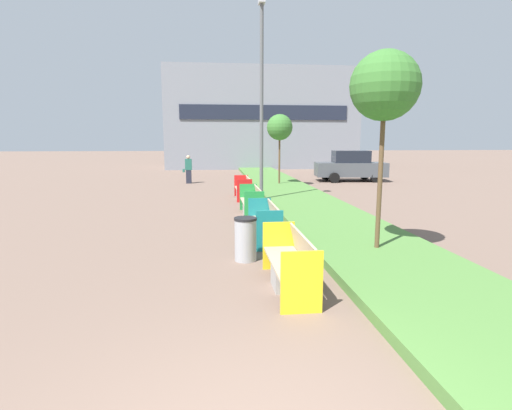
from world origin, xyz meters
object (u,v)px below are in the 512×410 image
(bench_yellow_frame, at_px, (291,267))
(bench_red_frame, at_px, (244,191))
(bench_teal_frame, at_px, (266,226))
(bench_green_frame, at_px, (252,204))
(sapling_tree_near, at_px, (385,87))
(parked_car_distant, at_px, (350,166))
(sapling_tree_far, at_px, (280,128))
(litter_bin, at_px, (246,239))
(street_lamp_post, at_px, (262,94))
(pedestrian_walking, at_px, (188,169))

(bench_yellow_frame, distance_m, bench_red_frame, 10.46)
(bench_teal_frame, distance_m, bench_green_frame, 3.45)
(sapling_tree_near, height_order, parked_car_distant, sapling_tree_near)
(bench_red_frame, distance_m, sapling_tree_far, 5.62)
(bench_teal_frame, relative_size, litter_bin, 2.17)
(street_lamp_post, bearing_deg, litter_bin, -99.36)
(bench_yellow_frame, distance_m, pedestrian_walking, 17.18)
(bench_yellow_frame, relative_size, sapling_tree_far, 0.55)
(bench_teal_frame, relative_size, bench_red_frame, 1.03)
(bench_green_frame, bearing_deg, sapling_tree_far, 74.41)
(pedestrian_walking, height_order, parked_car_distant, parked_car_distant)
(bench_teal_frame, distance_m, sapling_tree_near, 4.22)
(bench_green_frame, bearing_deg, bench_yellow_frame, -90.01)
(street_lamp_post, bearing_deg, sapling_tree_near, -77.62)
(litter_bin, relative_size, parked_car_distant, 0.21)
(bench_yellow_frame, height_order, litter_bin, bench_yellow_frame)
(bench_red_frame, relative_size, street_lamp_post, 0.25)
(parked_car_distant, bearing_deg, street_lamp_post, -122.50)
(bench_yellow_frame, distance_m, bench_green_frame, 6.71)
(litter_bin, bearing_deg, sapling_tree_far, 77.59)
(parked_car_distant, bearing_deg, bench_yellow_frame, -105.91)
(parked_car_distant, bearing_deg, bench_teal_frame, -110.46)
(parked_car_distant, bearing_deg, bench_red_frame, -129.92)
(bench_green_frame, bearing_deg, street_lamp_post, 76.28)
(bench_green_frame, xyz_separation_m, pedestrian_walking, (-2.71, 10.25, 0.45))
(parked_car_distant, bearing_deg, sapling_tree_far, -146.98)
(bench_red_frame, distance_m, pedestrian_walking, 7.06)
(bench_yellow_frame, xyz_separation_m, street_lamp_post, (0.61, 9.22, 3.86))
(bench_yellow_frame, distance_m, parked_car_distant, 18.59)
(street_lamp_post, bearing_deg, pedestrian_walking, 113.20)
(bench_teal_frame, relative_size, sapling_tree_near, 0.46)
(bench_yellow_frame, height_order, sapling_tree_near, sapling_tree_near)
(sapling_tree_far, bearing_deg, bench_red_frame, -117.52)
(parked_car_distant, bearing_deg, litter_bin, -109.93)
(bench_green_frame, distance_m, sapling_tree_near, 6.35)
(pedestrian_walking, bearing_deg, sapling_tree_near, -71.96)
(bench_green_frame, height_order, bench_red_frame, same)
(sapling_tree_near, bearing_deg, parked_car_distant, 72.79)
(bench_teal_frame, bearing_deg, bench_yellow_frame, -89.98)
(bench_teal_frame, height_order, litter_bin, bench_teal_frame)
(bench_red_frame, relative_size, parked_car_distant, 0.44)
(bench_yellow_frame, relative_size, street_lamp_post, 0.27)
(litter_bin, relative_size, sapling_tree_far, 0.24)
(bench_red_frame, height_order, litter_bin, bench_red_frame)
(bench_yellow_frame, bearing_deg, bench_teal_frame, 90.02)
(bench_red_frame, xyz_separation_m, litter_bin, (-0.63, -8.80, 0.10))
(bench_red_frame, bearing_deg, street_lamp_post, -63.72)
(bench_teal_frame, bearing_deg, bench_red_frame, 90.01)
(litter_bin, distance_m, sapling_tree_far, 13.71)
(bench_red_frame, relative_size, litter_bin, 2.09)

